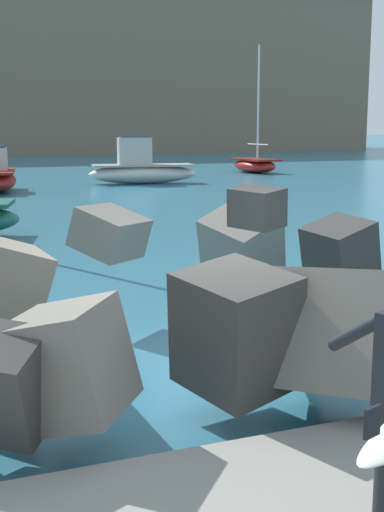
# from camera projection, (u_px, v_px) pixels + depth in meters

# --- Properties ---
(ground_plane) EXTENTS (400.00, 400.00, 0.00)m
(ground_plane) POSITION_uv_depth(u_px,v_px,m) (222.00, 384.00, 7.91)
(ground_plane) COLOR #2D6B84
(breakwater_jetty) EXTENTS (29.39, 7.01, 2.51)m
(breakwater_jetty) POSITION_uv_depth(u_px,v_px,m) (234.00, 264.00, 9.35)
(breakwater_jetty) COLOR gray
(breakwater_jetty) RESTS_ON ground
(boat_near_right) EXTENTS (5.68, 2.53, 2.43)m
(boat_near_right) POSITION_uv_depth(u_px,v_px,m) (141.00, 169.00, 35.41)
(boat_near_right) COLOR beige
(boat_near_right) RESTS_ON ground
(boat_far_left) EXTENTS (2.06, 4.12, 7.71)m
(boat_far_left) POSITION_uv_depth(u_px,v_px,m) (255.00, 164.00, 43.82)
(boat_far_left) COLOR maroon
(boat_far_left) RESTS_ON ground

